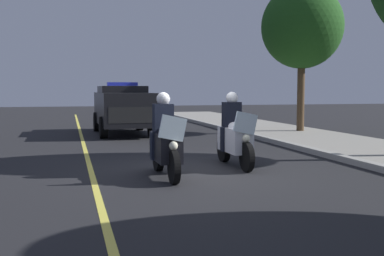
# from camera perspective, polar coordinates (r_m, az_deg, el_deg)

# --- Properties ---
(ground_plane) EXTENTS (80.00, 80.00, 0.00)m
(ground_plane) POSITION_cam_1_polar(r_m,az_deg,el_deg) (10.44, 0.57, -5.11)
(ground_plane) COLOR black
(curb_strip) EXTENTS (48.00, 0.24, 0.15)m
(curb_strip) POSITION_cam_1_polar(r_m,az_deg,el_deg) (12.00, 18.52, -3.70)
(curb_strip) COLOR #9E9B93
(curb_strip) RESTS_ON ground
(lane_stripe_center) EXTENTS (48.00, 0.12, 0.01)m
(lane_stripe_center) POSITION_cam_1_polar(r_m,az_deg,el_deg) (10.09, -11.98, -5.53)
(lane_stripe_center) COLOR #E0D14C
(lane_stripe_center) RESTS_ON ground
(police_motorcycle_lead_left) EXTENTS (2.14, 0.56, 1.72)m
(police_motorcycle_lead_left) POSITION_cam_1_polar(r_m,az_deg,el_deg) (9.57, -3.25, -1.79)
(police_motorcycle_lead_left) COLOR black
(police_motorcycle_lead_left) RESTS_ON ground
(police_motorcycle_lead_right) EXTENTS (2.14, 0.56, 1.72)m
(police_motorcycle_lead_right) POSITION_cam_1_polar(r_m,az_deg,el_deg) (10.90, 5.14, -1.00)
(police_motorcycle_lead_right) COLOR black
(police_motorcycle_lead_right) RESTS_ON ground
(police_suv) EXTENTS (4.94, 2.14, 2.05)m
(police_suv) POSITION_cam_1_polar(r_m,az_deg,el_deg) (18.93, -8.35, 2.51)
(police_suv) COLOR black
(police_suv) RESTS_ON ground
(tree_far_back) EXTENTS (3.24, 3.24, 5.84)m
(tree_far_back) POSITION_cam_1_polar(r_m,az_deg,el_deg) (19.73, 13.15, 11.79)
(tree_far_back) COLOR #4C3823
(tree_far_back) RESTS_ON sidewalk_strip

